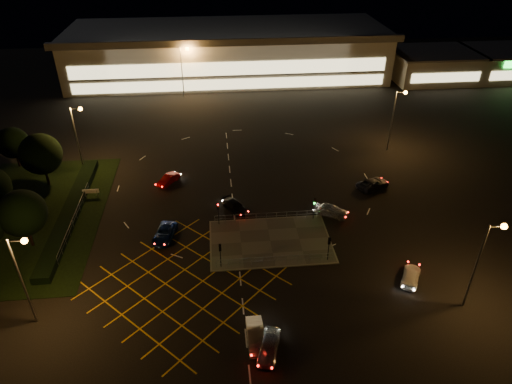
{
  "coord_description": "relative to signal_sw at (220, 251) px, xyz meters",
  "views": [
    {
      "loc": [
        -3.83,
        -44.43,
        34.1
      ],
      "look_at": [
        1.06,
        6.05,
        2.0
      ],
      "focal_mm": 32.0,
      "sensor_mm": 36.0,
      "label": 1
    }
  ],
  "objects": [
    {
      "name": "streetlight_far_right",
      "position": [
        34.44,
        55.99,
        4.2
      ],
      "size": [
        1.78,
        0.56,
        10.03
      ],
      "color": "slate",
      "rests_on": "ground"
    },
    {
      "name": "car_east_grey",
      "position": [
        21.95,
        14.67,
        -1.68
      ],
      "size": [
        5.45,
        4.1,
        1.38
      ],
      "primitive_type": "imported",
      "rotation": [
        0.0,
        0.0,
        1.99
      ],
      "color": "black",
      "rests_on": "ground"
    },
    {
      "name": "car_approach_white",
      "position": [
        20.1,
        -3.99,
        -1.76
      ],
      "size": [
        3.56,
        4.51,
        1.22
      ],
      "primitive_type": "imported",
      "rotation": [
        0.0,
        0.0,
        2.63
      ],
      "color": "white",
      "rests_on": "ground"
    },
    {
      "name": "streetlight_far_left",
      "position": [
        -5.56,
        53.99,
        4.2
      ],
      "size": [
        1.78,
        0.56,
        10.03
      ],
      "color": "slate",
      "rests_on": "ground"
    },
    {
      "name": "retail_unit_a",
      "position": [
        50.0,
        59.97,
        0.85
      ],
      "size": [
        18.8,
        14.8,
        6.35
      ],
      "color": "beige",
      "rests_on": "ground"
    },
    {
      "name": "streetlight_nw",
      "position": [
        -19.56,
        23.99,
        4.2
      ],
      "size": [
        1.78,
        0.56,
        10.03
      ],
      "color": "slate",
      "rests_on": "ground"
    },
    {
      "name": "signal_ne",
      "position": [
        12.0,
        7.99,
        0.0
      ],
      "size": [
        0.28,
        0.3,
        3.15
      ],
      "color": "black",
      "rests_on": "pedestrian_island"
    },
    {
      "name": "signal_se",
      "position": [
        12.0,
        0.0,
        0.0
      ],
      "size": [
        0.28,
        0.3,
        3.15
      ],
      "rotation": [
        0.0,
        0.0,
        3.14
      ],
      "color": "black",
      "rests_on": "pedestrian_island"
    },
    {
      "name": "car_far_dkgrey",
      "position": [
        2.22,
        10.99,
        -1.75
      ],
      "size": [
        3.72,
        4.56,
        1.24
      ],
      "primitive_type": "imported",
      "rotation": [
        0.0,
        0.0,
        0.55
      ],
      "color": "black",
      "rests_on": "ground"
    },
    {
      "name": "streetlight_se",
      "position": [
        24.44,
        -8.01,
        4.2
      ],
      "size": [
        1.78,
        0.56,
        10.03
      ],
      "color": "slate",
      "rests_on": "ground"
    },
    {
      "name": "streetlight_sw",
      "position": [
        -17.56,
        -6.01,
        4.2
      ],
      "size": [
        1.78,
        0.56,
        10.03
      ],
      "color": "slate",
      "rests_on": "ground"
    },
    {
      "name": "car_queue_white",
      "position": [
        2.85,
        -10.38,
        -1.66
      ],
      "size": [
        1.55,
        4.33,
        1.42
      ],
      "primitive_type": "imported",
      "rotation": [
        0.0,
        0.0,
        0.01
      ],
      "color": "white",
      "rests_on": "ground"
    },
    {
      "name": "tree_e",
      "position": [
        -22.0,
        5.99,
        2.28
      ],
      "size": [
        5.4,
        5.4,
        7.35
      ],
      "color": "black",
      "rests_on": "ground"
    },
    {
      "name": "streetlight_ne",
      "position": [
        28.44,
        25.99,
        4.2
      ],
      "size": [
        1.78,
        0.56,
        10.03
      ],
      "color": "slate",
      "rests_on": "ground"
    },
    {
      "name": "signal_nw",
      "position": [
        0.0,
        7.99,
        0.0
      ],
      "size": [
        0.28,
        0.3,
        3.15
      ],
      "color": "black",
      "rests_on": "pedestrian_island"
    },
    {
      "name": "car_circ_red",
      "position": [
        -6.93,
        18.78,
        -1.73
      ],
      "size": [
        3.33,
        3.9,
        1.26
      ],
      "primitive_type": "imported",
      "rotation": [
        0.0,
        0.0,
        5.66
      ],
      "color": "maroon",
      "rests_on": "ground"
    },
    {
      "name": "tree_d",
      "position": [
        -30.0,
        25.99,
        1.65
      ],
      "size": [
        4.68,
        4.68,
        6.37
      ],
      "color": "black",
      "rests_on": "ground"
    },
    {
      "name": "pedestrian_island",
      "position": [
        6.0,
        3.99,
        -2.31
      ],
      "size": [
        14.0,
        9.0,
        0.12
      ],
      "primitive_type": "cube",
      "color": "#4C4944",
      "rests_on": "ground"
    },
    {
      "name": "grass_verge",
      "position": [
        -24.0,
        11.99,
        -2.33
      ],
      "size": [
        18.0,
        30.0,
        0.08
      ],
      "primitive_type": "cube",
      "color": "black",
      "rests_on": "ground"
    },
    {
      "name": "ground",
      "position": [
        4.0,
        5.99,
        -2.37
      ],
      "size": [
        180.0,
        180.0,
        0.0
      ],
      "primitive_type": "plane",
      "color": "black",
      "rests_on": "ground"
    },
    {
      "name": "car_near_silver",
      "position": [
        3.9,
        -11.77,
        -1.64
      ],
      "size": [
        2.83,
        4.58,
        1.45
      ],
      "primitive_type": "imported",
      "rotation": [
        0.0,
        0.0,
        6.0
      ],
      "color": "#AEB2B6",
      "rests_on": "ground"
    },
    {
      "name": "signal_sw",
      "position": [
        0.0,
        0.0,
        0.0
      ],
      "size": [
        0.28,
        0.3,
        3.15
      ],
      "rotation": [
        0.0,
        0.0,
        3.14
      ],
      "color": "black",
      "rests_on": "pedestrian_island"
    },
    {
      "name": "car_left_blue",
      "position": [
        -6.55,
        5.94,
        -1.71
      ],
      "size": [
        3.11,
        5.06,
        1.31
      ],
      "primitive_type": "imported",
      "rotation": [
        0.0,
        0.0,
        6.07
      ],
      "color": "navy",
      "rests_on": "ground"
    },
    {
      "name": "tree_c",
      "position": [
        -24.0,
        19.99,
        2.59
      ],
      "size": [
        5.76,
        5.76,
        7.84
      ],
      "color": "black",
      "rests_on": "ground"
    },
    {
      "name": "hedge",
      "position": [
        -19.0,
        11.99,
        -1.87
      ],
      "size": [
        2.0,
        26.0,
        1.0
      ],
      "primitive_type": "cube",
      "color": "black",
      "rests_on": "ground"
    },
    {
      "name": "retail_unit_b",
      "position": [
        66.0,
        59.95,
        0.85
      ],
      "size": [
        14.8,
        14.8,
        6.35
      ],
      "color": "beige",
      "rests_on": "ground"
    },
    {
      "name": "supermarket",
      "position": [
        4.0,
        67.95,
        2.95
      ],
      "size": [
        72.0,
        26.5,
        10.5
      ],
      "color": "beige",
      "rests_on": "ground"
    },
    {
      "name": "car_right_silver",
      "position": [
        14.44,
        8.67,
        -1.61
      ],
      "size": [
        4.74,
        3.77,
        1.51
      ],
      "primitive_type": "imported",
      "rotation": [
        0.0,
        0.0,
        1.05
      ],
      "color": "silver",
      "rests_on": "ground"
    }
  ]
}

